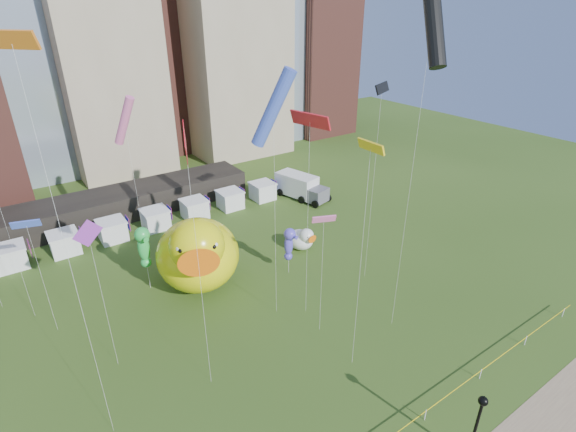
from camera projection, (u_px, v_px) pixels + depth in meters
skyline at (84, 25)px, 61.63m from camera, size 101.00×23.00×68.00m
pavilion at (99, 208)px, 53.18m from camera, size 38.00×6.00×3.20m
vendor_tents at (156, 220)px, 51.55m from camera, size 33.24×2.80×2.40m
big_duck at (198, 252)px, 39.73m from camera, size 10.40×11.59×8.10m
small_duck at (302, 239)px, 47.06m from camera, size 2.97×3.70×2.71m
seahorse_green at (143, 244)px, 38.92m from camera, size 1.40×1.75×6.49m
seahorse_purple at (289, 242)px, 41.84m from camera, size 1.39×1.63×4.99m
lamppost at (477, 422)px, 24.29m from camera, size 0.54×0.54×5.21m
box_truck at (300, 186)px, 59.45m from camera, size 4.55×7.99×3.21m
kite_0 at (310, 121)px, 30.62m from camera, size 1.22×3.46×17.39m
kite_1 at (124, 121)px, 40.73m from camera, size 2.40×2.72×16.73m
kite_2 at (382, 90)px, 34.84m from camera, size 2.49×1.41×18.55m
kite_5 at (273, 108)px, 30.13m from camera, size 3.10×2.97×20.54m
kite_6 at (13, 48)px, 17.27m from camera, size 1.89×2.07×23.37m
kite_8 at (186, 150)px, 23.35m from camera, size 1.08×2.56×18.87m
kite_9 at (324, 220)px, 31.41m from camera, size 1.75×0.96×10.50m
kite_10 at (433, 15)px, 26.03m from camera, size 2.32×3.79×26.78m
kite_12 at (371, 150)px, 25.21m from camera, size 0.40×2.09×17.14m
kite_13 at (26, 225)px, 31.46m from camera, size 1.98×0.86×10.18m
kite_15 at (89, 237)px, 27.59m from camera, size 1.91×0.12×12.11m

